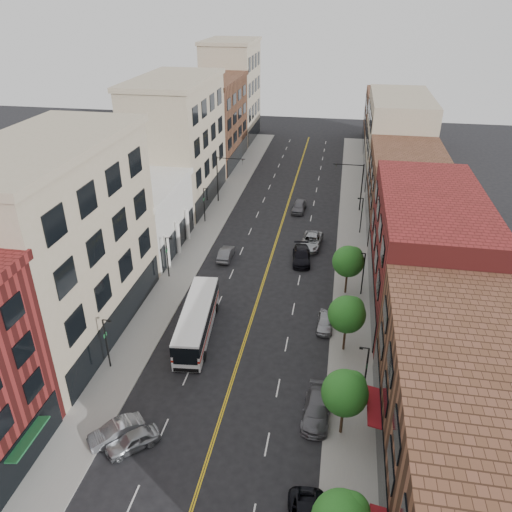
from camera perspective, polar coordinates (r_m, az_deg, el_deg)
The scene contains 33 objects.
ground at distance 38.64m, azimuth -5.56°, elevation -22.05°, with size 220.00×220.00×0.00m, color black.
sidewalk_left at distance 68.00m, azimuth -6.13°, elevation 2.18°, with size 4.00×110.00×0.15m, color gray.
sidewalk_right at distance 65.70m, azimuth 10.92°, elevation 0.84°, with size 4.00×110.00×0.15m, color gray.
bldg_l_tanoffice at distance 48.75m, azimuth -21.62°, elevation 0.99°, with size 10.00×22.00×18.00m, color tan.
bldg_l_white at distance 65.20m, azimuth -13.19°, elevation 4.20°, with size 10.00×14.00×8.00m, color silver.
bldg_l_far_a at distance 78.53m, azimuth -8.92°, elevation 12.55°, with size 10.00×20.00×18.00m, color tan.
bldg_l_far_b at distance 97.46m, azimuth -5.13°, elevation 14.86°, with size 10.00×20.00×15.00m, color brown.
bldg_l_far_c at distance 114.09m, azimuth -2.81°, elevation 18.15°, with size 10.00×16.00×20.00m, color tan.
bldg_r_near at distance 35.36m, azimuth 23.38°, elevation -18.95°, with size 10.00×26.00×10.00m, color brown.
bldg_r_mid at distance 53.98m, azimuth 18.84°, elevation 0.55°, with size 10.00×22.00×12.00m, color maroon.
bldg_r_far_a at distance 73.52m, azimuth 16.80°, elevation 7.32°, with size 10.00×20.00×10.00m, color brown.
bldg_r_far_b at distance 92.92m, azimuth 15.84°, elevation 12.97°, with size 10.00×22.00×14.00m, color tan.
bldg_r_far_c at distance 112.66m, azimuth 14.99°, elevation 14.81°, with size 10.00×18.00×11.00m, color brown.
tree_r_1 at distance 37.67m, azimuth 10.26°, elevation -14.99°, with size 3.40×3.40×5.59m.
tree_r_2 at distance 45.54m, azimuth 10.46°, elevation -6.45°, with size 3.40×3.40×5.59m.
tree_r_3 at distance 54.12m, azimuth 10.59°, elevation -0.51°, with size 3.40×3.40×5.59m.
lamp_l_1 at distance 45.36m, azimuth -16.70°, elevation -9.25°, with size 0.81×0.55×5.05m.
lamp_l_2 at distance 57.67m, azimuth -10.08°, elevation 0.12°, with size 0.81×0.55×5.05m.
lamp_l_3 at distance 71.47m, azimuth -5.91°, elevation 6.05°, with size 0.81×0.55×5.05m.
lamp_r_1 at distance 41.48m, azimuth 12.42°, elevation -12.64°, with size 0.81×0.55×5.05m.
lamp_r_2 at distance 54.68m, azimuth 12.12°, elevation -1.74°, with size 0.81×0.55×5.05m.
lamp_r_3 at distance 69.07m, azimuth 11.95°, elevation 4.78°, with size 0.81×0.55×5.05m.
signal_mast_left at distance 77.97m, azimuth -3.92°, elevation 9.35°, with size 4.49×0.18×7.20m.
signal_mast_right at distance 75.91m, azimuth 11.49°, elevation 8.33°, with size 4.49×0.18×7.20m.
city_bus at distance 48.52m, azimuth -6.76°, elevation -7.16°, with size 3.73×11.88×3.00m.
car_angle_a at distance 39.65m, azimuth -13.93°, elevation -19.82°, with size 1.60×3.98×1.36m, color #96989D.
car_angle_b at distance 40.57m, azimuth -15.68°, elevation -18.71°, with size 1.45×4.16×1.37m, color #B4B6BC.
car_parked_mid at distance 40.90m, azimuth 6.97°, elevation -17.01°, with size 2.11×5.18×1.50m, color #57565C.
car_parked_far at distance 50.13m, azimuth 7.88°, elevation -7.47°, with size 1.56×3.87×1.32m, color #989A9F.
car_lane_behind at distance 62.07m, azimuth -3.46°, elevation 0.28°, with size 1.48×4.23×1.39m, color #56575C.
car_lane_a at distance 61.52m, azimuth 5.21°, elevation 0.02°, with size 2.16×5.32×1.54m, color black.
car_lane_b at distance 65.29m, azimuth 6.33°, elevation 1.70°, with size 2.55×5.54×1.54m, color #9DA1A5.
car_lane_c at distance 75.90m, azimuth 4.93°, elevation 5.67°, with size 1.87×4.64×1.58m, color #57575C.
Camera 1 is at (7.69, -23.66, 29.57)m, focal length 35.00 mm.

